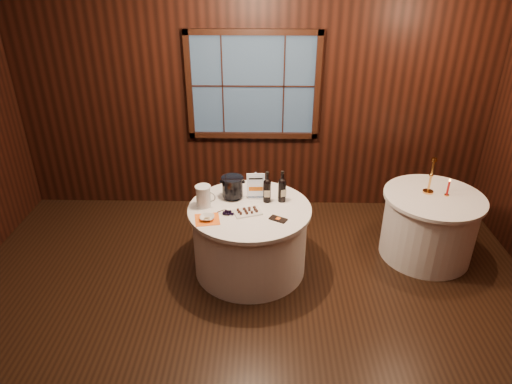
{
  "coord_description": "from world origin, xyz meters",
  "views": [
    {
      "loc": [
        0.15,
        -3.08,
        3.12
      ],
      "look_at": [
        0.07,
        0.9,
        1.01
      ],
      "focal_mm": 32.0,
      "sensor_mm": 36.0,
      "label": 1
    }
  ],
  "objects_px": {
    "chocolate_box": "(278,219)",
    "sign_stand": "(256,189)",
    "port_bottle_right": "(282,188)",
    "glass_pitcher": "(204,196)",
    "ice_bucket": "(233,187)",
    "cracker_bowl": "(207,218)",
    "brass_candlestick": "(430,180)",
    "port_bottle_left": "(267,189)",
    "chocolate_plate": "(247,211)",
    "grape_bunch": "(228,212)",
    "main_table": "(250,238)",
    "side_table": "(429,226)",
    "red_candle": "(448,189)"
  },
  "relations": [
    {
      "from": "main_table",
      "to": "brass_candlestick",
      "type": "distance_m",
      "value": 2.05
    },
    {
      "from": "chocolate_plate",
      "to": "brass_candlestick",
      "type": "height_order",
      "value": "brass_candlestick"
    },
    {
      "from": "ice_bucket",
      "to": "red_candle",
      "type": "height_order",
      "value": "ice_bucket"
    },
    {
      "from": "chocolate_plate",
      "to": "grape_bunch",
      "type": "bearing_deg",
      "value": -173.44
    },
    {
      "from": "chocolate_box",
      "to": "glass_pitcher",
      "type": "relative_size",
      "value": 0.74
    },
    {
      "from": "red_candle",
      "to": "brass_candlestick",
      "type": "bearing_deg",
      "value": 159.67
    },
    {
      "from": "side_table",
      "to": "glass_pitcher",
      "type": "height_order",
      "value": "glass_pitcher"
    },
    {
      "from": "cracker_bowl",
      "to": "glass_pitcher",
      "type": "bearing_deg",
      "value": 103.21
    },
    {
      "from": "cracker_bowl",
      "to": "red_candle",
      "type": "distance_m",
      "value": 2.6
    },
    {
      "from": "port_bottle_left",
      "to": "glass_pitcher",
      "type": "relative_size",
      "value": 1.48
    },
    {
      "from": "side_table",
      "to": "port_bottle_left",
      "type": "height_order",
      "value": "port_bottle_left"
    },
    {
      "from": "red_candle",
      "to": "chocolate_plate",
      "type": "bearing_deg",
      "value": -169.13
    },
    {
      "from": "sign_stand",
      "to": "port_bottle_left",
      "type": "relative_size",
      "value": 0.89
    },
    {
      "from": "port_bottle_left",
      "to": "brass_candlestick",
      "type": "bearing_deg",
      "value": 7.42
    },
    {
      "from": "sign_stand",
      "to": "port_bottle_right",
      "type": "distance_m",
      "value": 0.29
    },
    {
      "from": "main_table",
      "to": "port_bottle_left",
      "type": "distance_m",
      "value": 0.58
    },
    {
      "from": "sign_stand",
      "to": "cracker_bowl",
      "type": "bearing_deg",
      "value": -137.66
    },
    {
      "from": "port_bottle_right",
      "to": "ice_bucket",
      "type": "distance_m",
      "value": 0.53
    },
    {
      "from": "side_table",
      "to": "main_table",
      "type": "bearing_deg",
      "value": -171.47
    },
    {
      "from": "port_bottle_left",
      "to": "chocolate_box",
      "type": "bearing_deg",
      "value": -73.47
    },
    {
      "from": "chocolate_box",
      "to": "sign_stand",
      "type": "bearing_deg",
      "value": 147.66
    },
    {
      "from": "brass_candlestick",
      "to": "ice_bucket",
      "type": "bearing_deg",
      "value": -175.64
    },
    {
      "from": "cracker_bowl",
      "to": "sign_stand",
      "type": "bearing_deg",
      "value": 44.24
    },
    {
      "from": "port_bottle_right",
      "to": "chocolate_box",
      "type": "relative_size",
      "value": 2.02
    },
    {
      "from": "ice_bucket",
      "to": "cracker_bowl",
      "type": "xyz_separation_m",
      "value": [
        -0.22,
        -0.46,
        -0.11
      ]
    },
    {
      "from": "main_table",
      "to": "glass_pitcher",
      "type": "distance_m",
      "value": 0.69
    },
    {
      "from": "main_table",
      "to": "cracker_bowl",
      "type": "height_order",
      "value": "cracker_bowl"
    },
    {
      "from": "chocolate_box",
      "to": "brass_candlestick",
      "type": "bearing_deg",
      "value": 50.21
    },
    {
      "from": "port_bottle_left",
      "to": "grape_bunch",
      "type": "bearing_deg",
      "value": -146.09
    },
    {
      "from": "chocolate_box",
      "to": "cracker_bowl",
      "type": "relative_size",
      "value": 1.22
    },
    {
      "from": "brass_candlestick",
      "to": "chocolate_plate",
      "type": "bearing_deg",
      "value": -166.29
    },
    {
      "from": "main_table",
      "to": "cracker_bowl",
      "type": "xyz_separation_m",
      "value": [
        -0.41,
        -0.25,
        0.4
      ]
    },
    {
      "from": "chocolate_box",
      "to": "red_candle",
      "type": "bearing_deg",
      "value": 46.45
    },
    {
      "from": "cracker_bowl",
      "to": "brass_candlestick",
      "type": "relative_size",
      "value": 0.35
    },
    {
      "from": "side_table",
      "to": "brass_candlestick",
      "type": "bearing_deg",
      "value": 127.05
    },
    {
      "from": "side_table",
      "to": "chocolate_plate",
      "type": "xyz_separation_m",
      "value": [
        -2.02,
        -0.41,
        0.4
      ]
    },
    {
      "from": "port_bottle_right",
      "to": "glass_pitcher",
      "type": "distance_m",
      "value": 0.82
    },
    {
      "from": "grape_bunch",
      "to": "glass_pitcher",
      "type": "distance_m",
      "value": 0.32
    },
    {
      "from": "sign_stand",
      "to": "chocolate_box",
      "type": "relative_size",
      "value": 1.77
    },
    {
      "from": "grape_bunch",
      "to": "port_bottle_left",
      "type": "bearing_deg",
      "value": 34.12
    },
    {
      "from": "sign_stand",
      "to": "brass_candlestick",
      "type": "xyz_separation_m",
      "value": [
        1.89,
        0.16,
        0.04
      ]
    },
    {
      "from": "grape_bunch",
      "to": "main_table",
      "type": "bearing_deg",
      "value": 31.34
    },
    {
      "from": "brass_candlestick",
      "to": "port_bottle_right",
      "type": "bearing_deg",
      "value": -172.05
    },
    {
      "from": "sign_stand",
      "to": "brass_candlestick",
      "type": "distance_m",
      "value": 1.9
    },
    {
      "from": "port_bottle_left",
      "to": "glass_pitcher",
      "type": "height_order",
      "value": "port_bottle_left"
    },
    {
      "from": "glass_pitcher",
      "to": "port_bottle_right",
      "type": "bearing_deg",
      "value": 21.76
    },
    {
      "from": "red_candle",
      "to": "cracker_bowl",
      "type": "bearing_deg",
      "value": -167.7
    },
    {
      "from": "port_bottle_right",
      "to": "brass_candlestick",
      "type": "height_order",
      "value": "brass_candlestick"
    },
    {
      "from": "glass_pitcher",
      "to": "red_candle",
      "type": "xyz_separation_m",
      "value": [
        2.6,
        0.29,
        -0.04
      ]
    },
    {
      "from": "main_table",
      "to": "grape_bunch",
      "type": "distance_m",
      "value": 0.47
    }
  ]
}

